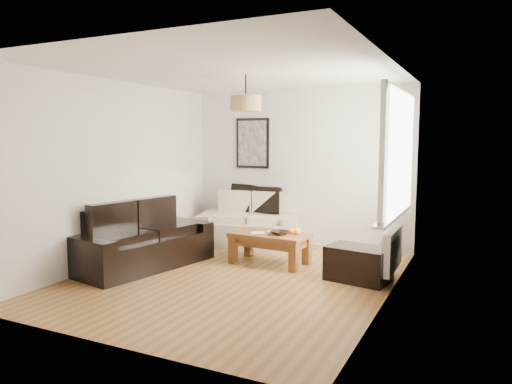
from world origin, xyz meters
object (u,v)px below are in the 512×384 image
at_px(sofa_leather, 142,237).
at_px(ottoman, 358,264).
at_px(coffee_table, 270,248).
at_px(loveseat_cream, 250,221).

relative_size(sofa_leather, ottoman, 2.55).
bearing_deg(ottoman, coffee_table, 169.07).
distance_m(loveseat_cream, ottoman, 2.46).
bearing_deg(coffee_table, sofa_leather, -149.51).
xyz_separation_m(loveseat_cream, coffee_table, (0.79, -0.96, -0.19)).
height_order(sofa_leather, ottoman, sofa_leather).
xyz_separation_m(sofa_leather, ottoman, (2.88, 0.65, -0.20)).
bearing_deg(sofa_leather, ottoman, -66.06).
height_order(coffee_table, ottoman, coffee_table).
xyz_separation_m(loveseat_cream, sofa_leather, (-0.76, -1.87, 0.00)).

